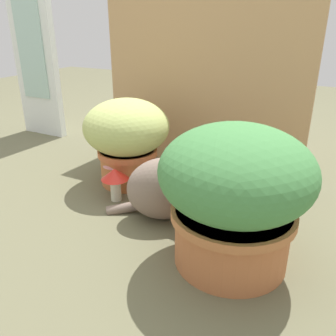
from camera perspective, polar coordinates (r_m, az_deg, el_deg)
The scene contains 8 objects.
ground_plane at distance 1.33m, azimuth -6.14°, elevation -5.97°, with size 6.00×6.00×0.00m, color #646247.
cardboard_backdrop at distance 1.59m, azimuth 5.44°, elevation 13.60°, with size 0.93×0.03×0.77m, color tan.
window_panel_white at distance 2.19m, azimuth -20.88°, elevation 17.56°, with size 0.29×0.05×0.97m.
grass_planter at distance 1.44m, azimuth -6.68°, elevation 5.10°, with size 0.35×0.35×0.36m.
leafy_planter at distance 0.96m, azimuth 10.74°, elevation -3.82°, with size 0.41×0.41×0.40m.
cat at distance 1.20m, azimuth 0.30°, elevation -2.83°, with size 0.38×0.28×0.32m.
mushroom_ornament_pink at distance 1.43m, azimuth -8.62°, elevation 0.65°, with size 0.10×0.10×0.15m.
mushroom_ornament_red at distance 1.34m, azimuth -8.58°, elevation -1.54°, with size 0.10×0.10×0.13m.
Camera 1 is at (0.67, -0.96, 0.65)m, focal length 37.66 mm.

